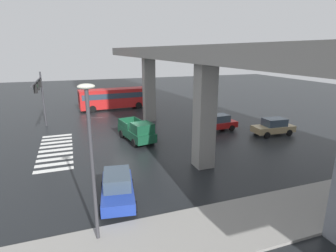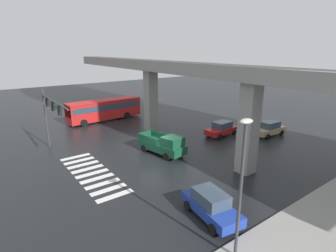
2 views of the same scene
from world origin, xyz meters
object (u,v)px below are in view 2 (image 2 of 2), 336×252
at_px(city_bus, 104,109).
at_px(street_lamp_near_corner, 242,176).
at_px(sedan_red, 222,129).
at_px(sedan_blue, 211,205).
at_px(pickup_truck, 164,145).
at_px(traffic_signal_mast, 51,110).
at_px(sedan_tan, 269,129).

height_order(city_bus, street_lamp_near_corner, street_lamp_near_corner).
xyz_separation_m(sedan_red, street_lamp_near_corner, (14.08, -14.19, 3.70)).
distance_m(city_bus, street_lamp_near_corner, 29.97).
bearing_deg(sedan_red, sedan_blue, -49.40).
relative_size(sedan_blue, street_lamp_near_corner, 0.62).
bearing_deg(pickup_truck, traffic_signal_mast, -126.28).
xyz_separation_m(sedan_blue, sedan_red, (-10.91, 12.73, 0.00)).
bearing_deg(pickup_truck, sedan_blue, -19.67).
height_order(city_bus, sedan_red, city_bus).
xyz_separation_m(sedan_tan, street_lamp_near_corner, (10.74, -18.86, 3.70)).
height_order(sedan_blue, street_lamp_near_corner, street_lamp_near_corner).
relative_size(city_bus, traffic_signal_mast, 1.26).
bearing_deg(sedan_tan, pickup_truck, -100.49).
bearing_deg(street_lamp_near_corner, city_bus, 168.85).
height_order(sedan_blue, sedan_red, same).
xyz_separation_m(city_bus, street_lamp_near_corner, (29.27, -5.77, 2.83)).
bearing_deg(traffic_signal_mast, pickup_truck, 53.72).
xyz_separation_m(sedan_tan, sedan_red, (-3.35, -4.67, 0.00)).
bearing_deg(traffic_signal_mast, sedan_blue, 17.04).
bearing_deg(sedan_tan, traffic_signal_mast, -111.66).
relative_size(pickup_truck, sedan_blue, 1.19).
distance_m(sedan_blue, traffic_signal_mast, 17.64).
relative_size(sedan_blue, sedan_red, 1.02).
xyz_separation_m(city_bus, traffic_signal_mast, (9.62, -9.37, 2.83)).
height_order(pickup_truck, sedan_blue, pickup_truck).
distance_m(pickup_truck, street_lamp_near_corner, 14.67).
bearing_deg(sedan_blue, pickup_truck, 160.33).
relative_size(pickup_truck, sedan_tan, 1.22).
height_order(city_bus, sedan_tan, city_bus).
distance_m(pickup_truck, traffic_signal_mast, 11.33).
bearing_deg(city_bus, street_lamp_near_corner, -11.15).
distance_m(sedan_tan, traffic_signal_mast, 24.45).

